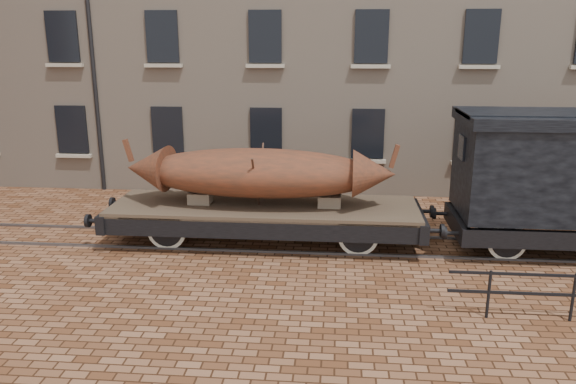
{
  "coord_description": "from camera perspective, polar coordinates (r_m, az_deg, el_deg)",
  "views": [
    {
      "loc": [
        -0.05,
        -14.2,
        5.38
      ],
      "look_at": [
        -1.35,
        0.5,
        1.3
      ],
      "focal_mm": 35.0,
      "sensor_mm": 36.0,
      "label": 1
    }
  ],
  "objects": [
    {
      "name": "iron_boat",
      "position": [
        14.75,
        -3.04,
        1.99
      ],
      "size": [
        7.26,
        2.11,
        1.71
      ],
      "color": "brown",
      "rests_on": "flatcar_wagon"
    },
    {
      "name": "rail_track",
      "position": [
        15.18,
        4.92,
        -5.25
      ],
      "size": [
        30.0,
        1.52,
        0.06
      ],
      "color": "#59595E",
      "rests_on": "ground"
    },
    {
      "name": "ground",
      "position": [
        15.19,
        4.92,
        -5.35
      ],
      "size": [
        90.0,
        90.0,
        0.0
      ],
      "primitive_type": "plane",
      "color": "#58311A"
    },
    {
      "name": "flatcar_wagon",
      "position": [
        15.02,
        -2.41,
        -2.06
      ],
      "size": [
        9.16,
        2.49,
        1.38
      ],
      "color": "#453A29",
      "rests_on": "ground"
    }
  ]
}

